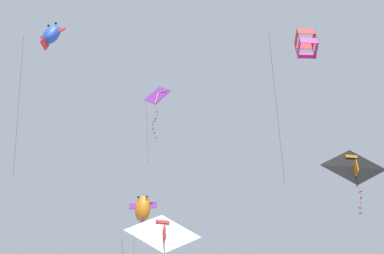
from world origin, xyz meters
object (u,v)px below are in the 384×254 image
object	(u,v)px
kite_fish_far_centre	(51,35)
kite_box_low_drifter	(306,44)
kite_delta_mid_left	(163,234)
kite_delta_upper_right	(354,167)
kite_diamond_near_right	(157,96)
kite_fish_near_left	(143,209)

from	to	relation	value
kite_fish_far_centre	kite_box_low_drifter	size ratio (longest dim) A/B	1.16
kite_delta_mid_left	kite_delta_upper_right	bearing A→B (deg)	-168.06
kite_diamond_near_right	kite_box_low_drifter	bearing A→B (deg)	140.36
kite_fish_near_left	kite_diamond_near_right	xyz separation A→B (m)	(-0.52, -1.96, 7.02)
kite_fish_near_left	kite_box_low_drifter	distance (m)	14.31
kite_delta_mid_left	kite_box_low_drifter	size ratio (longest dim) A/B	0.95
kite_delta_upper_right	kite_fish_near_left	xyz separation A→B (m)	(-3.47, 13.33, 1.89)
kite_delta_mid_left	kite_diamond_near_right	bearing A→B (deg)	-97.80
kite_diamond_near_right	kite_delta_upper_right	bearing A→B (deg)	154.17
kite_diamond_near_right	kite_delta_mid_left	bearing A→B (deg)	103.38
kite_diamond_near_right	kite_fish_far_centre	bearing A→B (deg)	65.99
kite_delta_mid_left	kite_box_low_drifter	xyz separation A→B (m)	(6.86, -2.37, 11.35)
kite_fish_far_centre	kite_diamond_near_right	size ratio (longest dim) A/B	1.48
kite_delta_mid_left	kite_fish_near_left	size ratio (longest dim) A/B	1.34
kite_delta_upper_right	kite_delta_mid_left	distance (m)	11.27
kite_fish_far_centre	kite_box_low_drifter	xyz separation A→B (m)	(10.18, -8.22, -0.98)
kite_fish_near_left	kite_fish_far_centre	bearing A→B (deg)	73.43
kite_fish_far_centre	kite_box_low_drifter	bearing A→B (deg)	-157.37
kite_fish_far_centre	kite_fish_near_left	distance (m)	12.14
kite_delta_upper_right	kite_diamond_near_right	xyz separation A→B (m)	(-3.99, 11.37, 8.90)
kite_box_low_drifter	kite_fish_near_left	bearing A→B (deg)	-53.03
kite_fish_far_centre	kite_diamond_near_right	xyz separation A→B (m)	(9.04, 3.50, 1.92)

